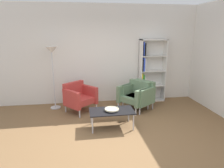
# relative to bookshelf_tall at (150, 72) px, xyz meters

# --- Properties ---
(ground_plane) EXTENTS (8.32, 8.32, 0.00)m
(ground_plane) POSITION_rel_bookshelf_tall_xyz_m (-1.36, -2.25, -0.92)
(ground_plane) COLOR brown
(plaster_back_panel) EXTENTS (6.40, 0.12, 2.90)m
(plaster_back_panel) POSITION_rel_bookshelf_tall_xyz_m (-1.36, 0.21, 0.53)
(plaster_back_panel) COLOR silver
(plaster_back_panel) RESTS_ON ground_plane
(bookshelf_tall) EXTENTS (0.80, 0.30, 1.90)m
(bookshelf_tall) POSITION_rel_bookshelf_tall_xyz_m (0.00, 0.00, 0.00)
(bookshelf_tall) COLOR silver
(bookshelf_tall) RESTS_ON ground_plane
(coffee_table_low) EXTENTS (1.00, 0.56, 0.40)m
(coffee_table_low) POSITION_rel_bookshelf_tall_xyz_m (-1.44, -1.67, -0.56)
(coffee_table_low) COLOR black
(coffee_table_low) RESTS_ON ground_plane
(decorative_bowl) EXTENTS (0.32, 0.32, 0.05)m
(decorative_bowl) POSITION_rel_bookshelf_tall_xyz_m (-1.44, -1.67, -0.49)
(decorative_bowl) COLOR beige
(decorative_bowl) RESTS_ON coffee_table_low
(armchair_near_window) EXTENTS (0.94, 0.95, 0.78)m
(armchair_near_window) POSITION_rel_bookshelf_tall_xyz_m (-0.63, -0.65, -0.51)
(armchair_near_window) COLOR slate
(armchair_near_window) RESTS_ON ground_plane
(armchair_corner_red) EXTENTS (0.95, 0.94, 0.78)m
(armchair_corner_red) POSITION_rel_bookshelf_tall_xyz_m (-2.16, -0.57, -0.51)
(armchair_corner_red) COLOR #B73833
(armchair_corner_red) RESTS_ON ground_plane
(armchair_by_bookshelf) EXTENTS (0.93, 0.95, 0.78)m
(armchair_by_bookshelf) POSITION_rel_bookshelf_tall_xyz_m (-0.48, -0.63, -0.51)
(armchair_by_bookshelf) COLOR slate
(armchair_by_bookshelf) RESTS_ON ground_plane
(floor_lamp_torchiere) EXTENTS (0.32, 0.32, 1.74)m
(floor_lamp_torchiere) POSITION_rel_bookshelf_tall_xyz_m (-2.84, -0.23, 0.52)
(floor_lamp_torchiere) COLOR silver
(floor_lamp_torchiere) RESTS_ON ground_plane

